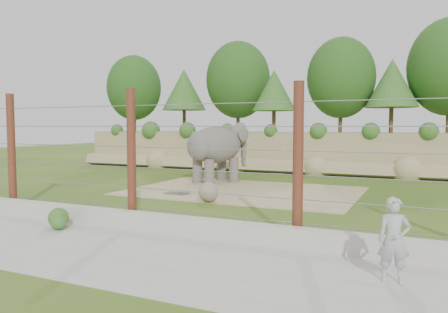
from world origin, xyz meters
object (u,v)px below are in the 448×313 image
at_px(elephant, 216,153).
at_px(zookeeper, 394,240).
at_px(stone_ball, 209,192).
at_px(barrier_fence, 131,157).

relative_size(elephant, zookeeper, 2.34).
relative_size(elephant, stone_ball, 4.86).
distance_m(elephant, barrier_fence, 9.75).
xyz_separation_m(stone_ball, barrier_fence, (-0.41, -4.20, 1.60)).
distance_m(elephant, stone_ball, 5.93).
bearing_deg(stone_ball, barrier_fence, -95.64).
bearing_deg(zookeeper, stone_ball, 127.66).
height_order(stone_ball, zookeeper, zookeeper).
bearing_deg(elephant, stone_ball, -41.85).
bearing_deg(barrier_fence, zookeeper, -14.92).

